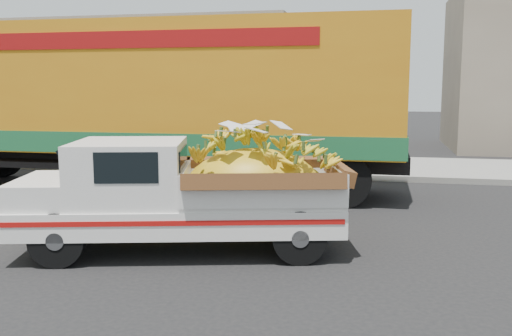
# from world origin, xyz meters

# --- Properties ---
(ground) EXTENTS (100.00, 100.00, 0.00)m
(ground) POSITION_xyz_m (0.00, 0.00, 0.00)
(ground) COLOR black
(ground) RESTS_ON ground
(curb) EXTENTS (60.00, 0.25, 0.15)m
(curb) POSITION_xyz_m (0.00, 6.96, 0.07)
(curb) COLOR gray
(curb) RESTS_ON ground
(sidewalk) EXTENTS (60.00, 4.00, 0.14)m
(sidewalk) POSITION_xyz_m (0.00, 9.06, 0.07)
(sidewalk) COLOR gray
(sidewalk) RESTS_ON ground
(building_left) EXTENTS (18.00, 6.00, 5.00)m
(building_left) POSITION_xyz_m (-8.00, 14.96, 2.50)
(building_left) COLOR gray
(building_left) RESTS_ON ground
(pickup_truck) EXTENTS (4.90, 2.79, 1.62)m
(pickup_truck) POSITION_xyz_m (1.86, -0.00, 0.87)
(pickup_truck) COLOR black
(pickup_truck) RESTS_ON ground
(semi_trailer) EXTENTS (12.00, 2.54, 3.80)m
(semi_trailer) POSITION_xyz_m (-1.02, 4.51, 2.12)
(semi_trailer) COLOR black
(semi_trailer) RESTS_ON ground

